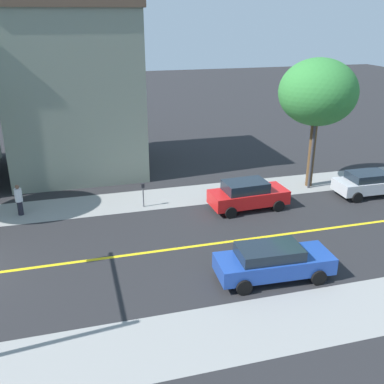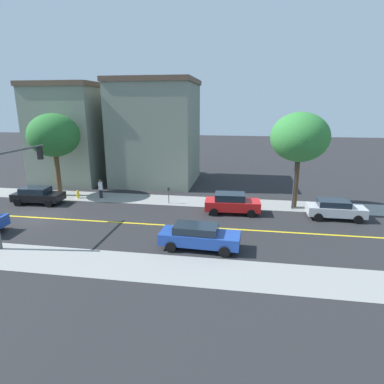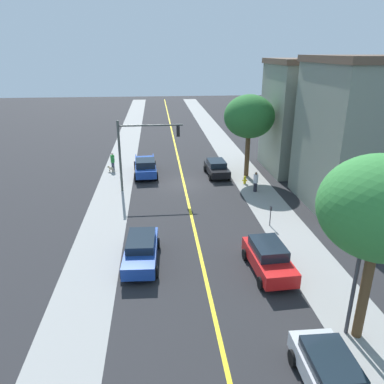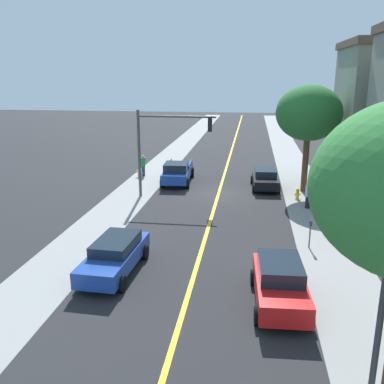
% 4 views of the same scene
% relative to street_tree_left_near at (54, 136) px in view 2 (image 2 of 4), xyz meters
% --- Properties ---
extents(ground_plane, '(140.00, 140.00, 0.00)m').
position_rel_street_tree_left_near_xyz_m(ground_plane, '(6.14, 1.63, -5.66)').
color(ground_plane, '#262628').
extents(sidewalk_left, '(3.10, 126.00, 0.01)m').
position_rel_street_tree_left_near_xyz_m(sidewalk_left, '(-0.04, 1.63, -5.66)').
color(sidewalk_left, gray).
rests_on(sidewalk_left, ground).
extents(road_centerline_stripe, '(0.20, 126.00, 0.00)m').
position_rel_street_tree_left_near_xyz_m(road_centerline_stripe, '(6.14, 1.63, -5.66)').
color(road_centerline_stripe, yellow).
rests_on(road_centerline_stripe, ground).
extents(brick_apartment_block, '(9.37, 7.55, 10.63)m').
position_rel_street_tree_left_near_xyz_m(brick_apartment_block, '(-7.05, -1.66, -0.32)').
color(brick_apartment_block, gray).
rests_on(brick_apartment_block, ground).
extents(corner_shop_building, '(8.57, 8.71, 11.00)m').
position_rel_street_tree_left_near_xyz_m(corner_shop_building, '(-7.05, 7.71, -0.14)').
color(corner_shop_building, gray).
rests_on(corner_shop_building, ground).
extents(street_tree_left_near, '(4.61, 4.61, 7.65)m').
position_rel_street_tree_left_near_xyz_m(street_tree_left_near, '(0.00, 0.00, 0.00)').
color(street_tree_left_near, brown).
rests_on(street_tree_left_near, ground).
extents(street_tree_right_corner, '(4.64, 4.64, 7.86)m').
position_rel_street_tree_left_near_xyz_m(street_tree_right_corner, '(0.34, 21.57, 0.19)').
color(street_tree_right_corner, brown).
rests_on(street_tree_right_corner, ground).
extents(fire_hydrant, '(0.44, 0.24, 0.73)m').
position_rel_street_tree_left_near_xyz_m(fire_hydrant, '(0.65, 2.17, -5.30)').
color(fire_hydrant, yellow).
rests_on(fire_hydrant, ground).
extents(parking_meter, '(0.12, 0.18, 1.42)m').
position_rel_street_tree_left_near_xyz_m(parking_meter, '(0.91, 10.87, -4.73)').
color(parking_meter, '#4C4C51').
rests_on(parking_meter, ground).
extents(traffic_light_mast, '(5.38, 0.32, 6.02)m').
position_rel_street_tree_left_near_xyz_m(traffic_light_mast, '(9.86, 2.99, -1.58)').
color(traffic_light_mast, '#474C47').
rests_on(traffic_light_mast, ground).
extents(street_lamp, '(0.70, 0.36, 5.87)m').
position_rel_street_tree_left_near_xyz_m(street_lamp, '(0.71, 21.38, -1.99)').
color(street_lamp, '#38383D').
rests_on(street_lamp, ground).
extents(red_sedan_left_curb, '(2.16, 4.40, 1.63)m').
position_rel_street_tree_left_near_xyz_m(red_sedan_left_curb, '(2.69, 16.43, -4.82)').
color(red_sedan_left_curb, red).
rests_on(red_sedan_left_curb, ground).
extents(silver_sedan_left_curb, '(1.98, 4.18, 1.46)m').
position_rel_street_tree_left_near_xyz_m(silver_sedan_left_curb, '(2.75, 24.20, -4.89)').
color(silver_sedan_left_curb, '#B7BABF').
rests_on(silver_sedan_left_curb, ground).
extents(blue_sedan_right_curb, '(2.12, 4.84, 1.47)m').
position_rel_street_tree_left_near_xyz_m(blue_sedan_right_curb, '(9.56, 14.75, -4.88)').
color(blue_sedan_right_curb, '#1E429E').
rests_on(blue_sedan_right_curb, ground).
extents(black_sedan_left_curb, '(2.16, 4.29, 1.46)m').
position_rel_street_tree_left_near_xyz_m(black_sedan_left_curb, '(2.81, -0.39, -4.89)').
color(black_sedan_left_curb, black).
rests_on(black_sedan_left_curb, ground).
extents(pedestrian_white_shirt, '(0.39, 0.39, 1.73)m').
position_rel_street_tree_left_near_xyz_m(pedestrian_white_shirt, '(0.22, 4.25, -4.75)').
color(pedestrian_white_shirt, black).
rests_on(pedestrian_white_shirt, ground).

